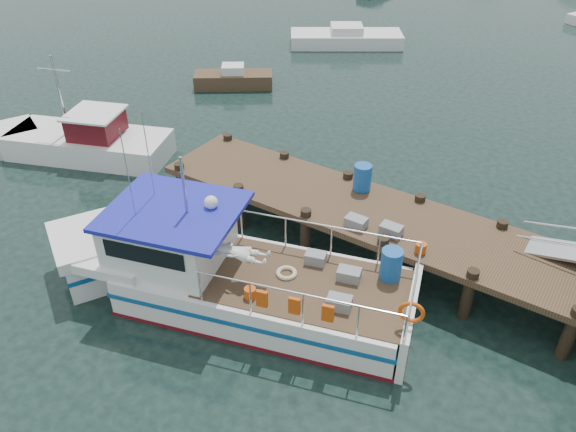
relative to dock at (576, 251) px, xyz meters
The scene contains 6 objects.
ground_plane 6.89m from the dock, behind, with size 160.00×160.00×0.00m, color black.
dock is the anchor object (origin of this frame).
lobster_boat 9.11m from the dock, 151.26° to the right, with size 10.65×5.51×5.16m.
work_boat 17.91m from the dock, behind, with size 7.53×4.52×4.03m.
moored_rowboat 19.21m from the dock, 154.47° to the left, with size 3.96×3.33×1.14m.
moored_a 23.38m from the dock, 132.31° to the left, with size 6.78×5.52×1.22m.
Camera 1 is at (6.58, -12.97, 10.77)m, focal length 35.00 mm.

